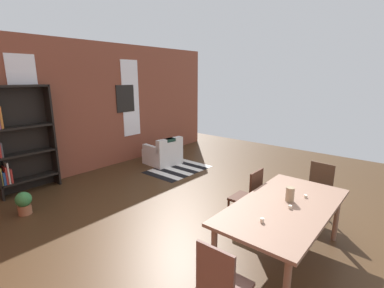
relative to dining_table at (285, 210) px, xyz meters
name	(u,v)px	position (x,y,z in m)	size (l,w,h in m)	color
ground_plane	(234,227)	(0.30, 0.89, -0.70)	(10.93, 10.93, 0.00)	#422C18
back_wall_brick	(85,108)	(0.30, 5.15, 0.88)	(8.52, 0.12, 3.15)	brown
window_pane_0	(26,106)	(-1.02, 5.08, 1.04)	(0.55, 0.02, 2.05)	white
window_pane_1	(131,99)	(1.61, 5.08, 1.04)	(0.55, 0.02, 2.05)	white
dining_table	(285,210)	(0.00, 0.00, 0.00)	(2.04, 1.03, 0.77)	#82614E
vase_on_table	(290,194)	(0.14, 0.00, 0.17)	(0.11, 0.11, 0.19)	#998466
tealight_candle_0	(262,220)	(-0.58, 0.03, 0.10)	(0.04, 0.04, 0.05)	silver
tealight_candle_1	(290,207)	(-0.06, -0.08, 0.10)	(0.04, 0.04, 0.04)	silver
tealight_candle_2	(306,196)	(0.38, -0.12, 0.09)	(0.04, 0.04, 0.04)	silver
dining_chair_head_left	(221,285)	(-1.40, 0.00, -0.18)	(0.41, 0.41, 0.95)	brown
dining_chair_far_right	(249,196)	(0.46, 0.74, -0.18)	(0.40, 0.40, 0.95)	#391F14
dining_chair_head_right	(318,190)	(1.40, -0.01, -0.18)	(0.43, 0.43, 0.95)	#412D1F
bookshelf_tall	(19,141)	(-1.29, 4.92, 0.39)	(1.13, 0.29, 2.17)	black
armchair_white	(163,154)	(1.87, 4.11, -0.42)	(0.87, 0.87, 0.75)	silver
potted_plant_by_shelf	(24,202)	(-1.68, 3.89, -0.48)	(0.26, 0.26, 0.40)	#9E6042
striped_rug	(178,169)	(1.76, 3.47, -0.69)	(1.56, 1.07, 0.01)	black
framed_picture	(125,99)	(1.43, 5.08, 1.05)	(0.56, 0.03, 0.72)	black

